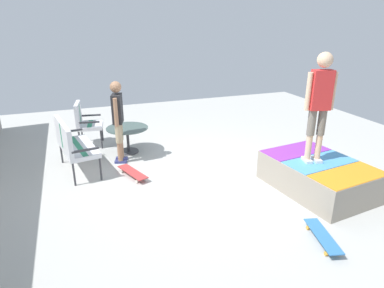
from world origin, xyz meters
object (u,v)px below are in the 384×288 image
patio_chair_near_house (85,120)px  patio_table (128,135)px  person_skater (320,100)px  skateboard_by_bench (133,172)px  person_watching (118,116)px  patio_bench (71,142)px  skateboard_spare (323,236)px  skate_ramp (320,175)px

patio_chair_near_house → patio_table: patio_chair_near_house is taller
person_skater → skateboard_by_bench: size_ratio=2.19×
person_watching → skateboard_by_bench: person_watching is taller
patio_bench → person_skater: person_skater is taller
patio_bench → skateboard_by_bench: size_ratio=1.62×
patio_chair_near_house → person_skater: size_ratio=0.57×
patio_bench → skateboard_spare: patio_bench is taller
skateboard_spare → skate_ramp: bearing=-37.0°
skate_ramp → skateboard_spare: skate_ramp is taller
skateboard_spare → patio_bench: bearing=41.5°
patio_bench → person_watching: person_watching is taller
patio_chair_near_house → patio_table: 1.14m
patio_chair_near_house → skateboard_by_bench: 2.18m
patio_chair_near_house → skateboard_spare: size_ratio=1.24×
patio_bench → skateboard_spare: 4.59m
patio_bench → skate_ramp: bearing=-118.8°
skate_ramp → patio_bench: (2.18, 3.95, 0.35)m
patio_table → skateboard_spare: patio_table is taller
patio_table → skateboard_by_bench: bearing=173.3°
person_watching → person_skater: size_ratio=0.93×
skate_ramp → skateboard_spare: size_ratio=2.60×
patio_bench → person_skater: size_ratio=0.74×
patio_bench → skateboard_by_bench: patio_bench is taller
skate_ramp → patio_chair_near_house: 5.12m
patio_chair_near_house → skateboard_by_bench: bearing=-161.1°
patio_chair_near_house → person_skater: (-3.55, -3.46, 0.98)m
patio_chair_near_house → person_watching: (-1.20, -0.60, 0.35)m
skateboard_by_bench → skate_ramp: bearing=-118.5°
person_skater → skateboard_by_bench: (1.54, 2.77, -1.51)m
patio_bench → patio_table: 1.36m
patio_bench → patio_chair_near_house: bearing=-12.8°
patio_table → person_watching: size_ratio=0.54×
patio_table → skate_ramp: bearing=-135.6°
patio_chair_near_house → person_skater: bearing=-135.7°
skate_ramp → skateboard_spare: bearing=143.0°
skate_ramp → patio_table: bearing=44.4°
patio_bench → person_watching: (0.22, -0.92, 0.35)m
person_skater → skateboard_by_bench: bearing=60.9°
patio_table → person_skater: size_ratio=0.50×
patio_table → person_watching: bearing=152.6°
patio_bench → person_watching: size_ratio=0.80×
patio_chair_near_house → skateboard_by_bench: size_ratio=1.24×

